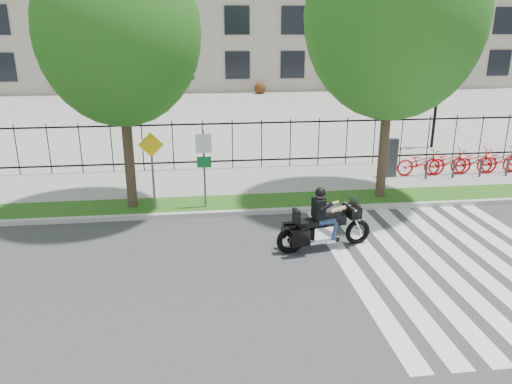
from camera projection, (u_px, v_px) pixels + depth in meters
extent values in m
plane|color=#333335|center=(263.00, 275.00, 12.02)|extent=(120.00, 120.00, 0.00)
cube|color=#AFADA5|center=(245.00, 212.00, 15.86)|extent=(60.00, 0.20, 0.15)
cube|color=#1A4C13|center=(243.00, 203.00, 16.66)|extent=(60.00, 1.50, 0.15)
cube|color=gray|center=(236.00, 182.00, 19.02)|extent=(60.00, 3.50, 0.15)
cube|color=gray|center=(215.00, 111.00, 35.57)|extent=(80.00, 34.00, 0.10)
cylinder|color=black|center=(436.00, 108.00, 23.87)|extent=(0.14, 0.14, 4.00)
cylinder|color=black|center=(440.00, 67.00, 23.28)|extent=(0.06, 0.70, 0.70)
sphere|color=white|center=(433.00, 65.00, 23.21)|extent=(0.36, 0.36, 0.36)
sphere|color=white|center=(448.00, 65.00, 23.29)|extent=(0.36, 0.36, 0.36)
cylinder|color=#37271E|center=(128.00, 146.00, 15.60)|extent=(0.32, 0.32, 3.96)
ellipsoid|color=#145413|center=(119.00, 32.00, 14.53)|extent=(4.81, 4.81, 5.54)
cylinder|color=#37271E|center=(384.00, 136.00, 16.54)|extent=(0.32, 0.32, 4.19)
ellipsoid|color=#145413|center=(394.00, 16.00, 15.36)|extent=(5.59, 5.59, 6.43)
cube|color=#2D2D33|center=(392.00, 158.00, 19.23)|extent=(0.35, 0.25, 1.50)
imported|color=red|center=(421.00, 163.00, 19.44)|extent=(1.95, 0.68, 1.02)
cylinder|color=#2D2D33|center=(426.00, 170.00, 19.02)|extent=(0.08, 0.08, 0.70)
imported|color=red|center=(448.00, 162.00, 19.57)|extent=(1.95, 0.68, 1.02)
cylinder|color=#2D2D33|center=(454.00, 169.00, 19.15)|extent=(0.08, 0.08, 0.70)
imported|color=red|center=(474.00, 161.00, 19.70)|extent=(1.95, 0.68, 1.02)
cylinder|color=#2D2D33|center=(481.00, 168.00, 19.28)|extent=(0.08, 0.08, 0.70)
imported|color=red|center=(500.00, 160.00, 19.83)|extent=(1.95, 0.68, 1.02)
cylinder|color=#2D2D33|center=(507.00, 167.00, 19.41)|extent=(0.08, 0.08, 0.70)
cylinder|color=#59595B|center=(204.00, 169.00, 15.77)|extent=(0.07, 0.07, 2.50)
cube|color=white|center=(204.00, 143.00, 15.47)|extent=(0.50, 0.03, 0.60)
cube|color=#0C6626|center=(204.00, 162.00, 15.65)|extent=(0.45, 0.03, 0.35)
cylinder|color=#59595B|center=(153.00, 173.00, 15.60)|extent=(0.07, 0.07, 2.40)
cube|color=yellow|center=(151.00, 145.00, 15.28)|extent=(0.78, 0.03, 0.78)
torus|color=black|center=(358.00, 232.00, 13.63)|extent=(0.73, 0.25, 0.71)
torus|color=black|center=(290.00, 240.00, 13.09)|extent=(0.77, 0.28, 0.76)
cube|color=black|center=(352.00, 211.00, 13.38)|extent=(0.40, 0.61, 0.31)
cube|color=#26262B|center=(355.00, 202.00, 13.32)|extent=(0.24, 0.54, 0.31)
cube|color=silver|center=(323.00, 232.00, 13.31)|extent=(0.67, 0.45, 0.41)
cube|color=black|center=(334.00, 219.00, 13.29)|extent=(0.62, 0.44, 0.27)
cube|color=black|center=(311.00, 223.00, 13.11)|extent=(0.78, 0.49, 0.14)
cube|color=black|center=(296.00, 216.00, 12.92)|extent=(0.16, 0.36, 0.35)
cube|color=black|center=(300.00, 238.00, 12.80)|extent=(0.54, 0.25, 0.41)
cube|color=black|center=(292.00, 229.00, 13.36)|extent=(0.54, 0.25, 0.41)
cube|color=black|center=(319.00, 208.00, 13.05)|extent=(0.32, 0.45, 0.54)
sphere|color=tan|center=(320.00, 194.00, 12.94)|extent=(0.24, 0.24, 0.24)
sphere|color=black|center=(320.00, 193.00, 12.92)|extent=(0.28, 0.28, 0.28)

